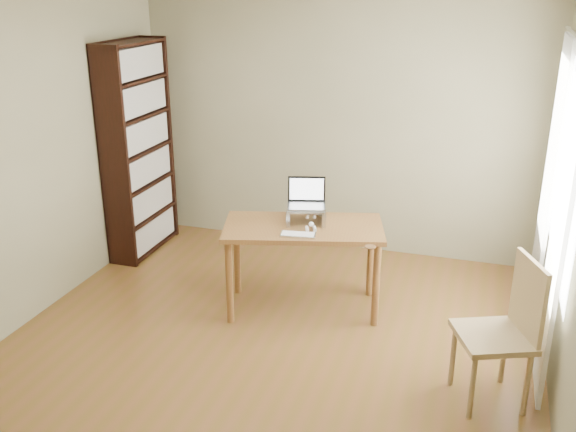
# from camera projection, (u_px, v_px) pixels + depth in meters

# --- Properties ---
(room) EXTENTS (4.04, 4.54, 2.64)m
(room) POSITION_uv_depth(u_px,v_px,m) (263.00, 191.00, 4.30)
(room) COLOR brown
(room) RESTS_ON ground
(bookshelf) EXTENTS (0.30, 0.90, 2.10)m
(bookshelf) POSITION_uv_depth(u_px,v_px,m) (138.00, 150.00, 6.29)
(bookshelf) COLOR black
(bookshelf) RESTS_ON ground
(curtains) EXTENTS (0.03, 1.90, 2.25)m
(curtains) POSITION_uv_depth(u_px,v_px,m) (554.00, 201.00, 4.51)
(curtains) COLOR white
(curtains) RESTS_ON ground
(desk) EXTENTS (1.41, 0.96, 0.75)m
(desk) POSITION_uv_depth(u_px,v_px,m) (303.00, 238.00, 5.24)
(desk) COLOR brown
(desk) RESTS_ON ground
(laptop_stand) EXTENTS (0.32, 0.25, 0.13)m
(laptop_stand) POSITION_uv_depth(u_px,v_px,m) (306.00, 213.00, 5.25)
(laptop_stand) COLOR silver
(laptop_stand) RESTS_ON desk
(laptop) EXTENTS (0.36, 0.33, 0.22)m
(laptop) POSITION_uv_depth(u_px,v_px,m) (308.00, 199.00, 5.26)
(laptop) COLOR silver
(laptop) RESTS_ON laptop_stand
(keyboard) EXTENTS (0.29, 0.16, 0.02)m
(keyboard) POSITION_uv_depth(u_px,v_px,m) (298.00, 235.00, 5.00)
(keyboard) COLOR silver
(keyboard) RESTS_ON desk
(coaster) EXTENTS (0.09, 0.09, 0.01)m
(coaster) POSITION_uv_depth(u_px,v_px,m) (370.00, 247.00, 4.79)
(coaster) COLOR #52351C
(coaster) RESTS_ON desk
(cat) EXTENTS (0.23, 0.47, 0.14)m
(cat) POSITION_uv_depth(u_px,v_px,m) (311.00, 215.00, 5.27)
(cat) COLOR #484038
(cat) RESTS_ON desk
(chair) EXTENTS (0.59, 0.58, 1.01)m
(chair) POSITION_uv_depth(u_px,v_px,m) (507.00, 329.00, 4.07)
(chair) COLOR tan
(chair) RESTS_ON ground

